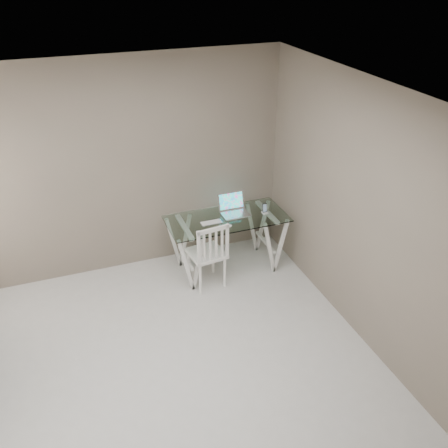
# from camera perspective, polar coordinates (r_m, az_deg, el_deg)

# --- Properties ---
(room) EXTENTS (4.50, 4.52, 2.71)m
(room) POSITION_cam_1_polar(r_m,az_deg,el_deg) (4.03, -6.77, -0.71)
(room) COLOR #BAB8B2
(room) RESTS_ON ground
(desk) EXTENTS (1.50, 0.70, 0.75)m
(desk) POSITION_cam_1_polar(r_m,az_deg,el_deg) (6.38, 0.32, -2.19)
(desk) COLOR silver
(desk) RESTS_ON ground
(chair) EXTENTS (0.45, 0.45, 0.89)m
(chair) POSITION_cam_1_polar(r_m,az_deg,el_deg) (5.99, -1.72, -3.27)
(chair) COLOR white
(chair) RESTS_ON ground
(laptop) EXTENTS (0.34, 0.31, 0.24)m
(laptop) POSITION_cam_1_polar(r_m,az_deg,el_deg) (6.31, 1.10, 1.78)
(laptop) COLOR silver
(laptop) RESTS_ON desk
(keyboard) EXTENTS (0.27, 0.12, 0.01)m
(keyboard) POSITION_cam_1_polar(r_m,az_deg,el_deg) (6.10, -1.48, 0.16)
(keyboard) COLOR silver
(keyboard) RESTS_ON desk
(mouse) EXTENTS (0.11, 0.06, 0.03)m
(mouse) POSITION_cam_1_polar(r_m,az_deg,el_deg) (5.99, 0.42, -0.25)
(mouse) COLOR white
(mouse) RESTS_ON desk
(phone_dock) EXTENTS (0.07, 0.07, 0.13)m
(phone_dock) POSITION_cam_1_polar(r_m,az_deg,el_deg) (6.32, 4.68, 1.53)
(phone_dock) COLOR white
(phone_dock) RESTS_ON desk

